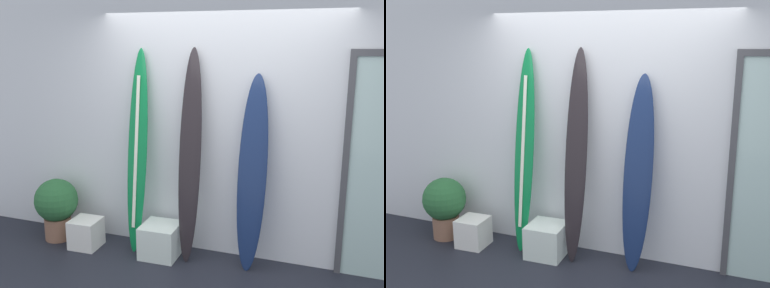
# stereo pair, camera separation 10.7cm
# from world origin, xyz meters

# --- Properties ---
(wall_back) EXTENTS (7.20, 0.20, 2.80)m
(wall_back) POSITION_xyz_m (0.00, 1.30, 1.40)
(wall_back) COLOR silver
(wall_back) RESTS_ON ground
(surfboard_emerald) EXTENTS (0.23, 0.35, 2.15)m
(surfboard_emerald) POSITION_xyz_m (-0.83, 1.01, 1.06)
(surfboard_emerald) COLOR #0F7B3E
(surfboard_emerald) RESTS_ON ground
(surfboard_charcoal) EXTENTS (0.24, 0.35, 2.16)m
(surfboard_charcoal) POSITION_xyz_m (-0.24, 0.99, 1.07)
(surfboard_charcoal) COLOR black
(surfboard_charcoal) RESTS_ON ground
(surfboard_navy) EXTENTS (0.30, 0.33, 1.93)m
(surfboard_navy) POSITION_xyz_m (0.40, 1.01, 0.96)
(surfboard_navy) COLOR navy
(surfboard_navy) RESTS_ON ground
(display_block_left) EXTENTS (0.32, 0.32, 0.32)m
(display_block_left) POSITION_xyz_m (-1.39, 0.82, 0.16)
(display_block_left) COLOR white
(display_block_left) RESTS_ON ground
(display_block_center) EXTENTS (0.39, 0.39, 0.35)m
(display_block_center) POSITION_xyz_m (-0.54, 0.91, 0.17)
(display_block_center) COLOR white
(display_block_center) RESTS_ON ground
(potted_plant) EXTENTS (0.49, 0.49, 0.71)m
(potted_plant) POSITION_xyz_m (-1.81, 0.90, 0.41)
(potted_plant) COLOR #8C5F4A
(potted_plant) RESTS_ON ground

